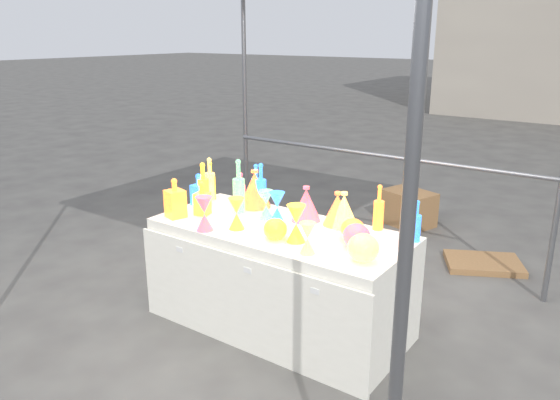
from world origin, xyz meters
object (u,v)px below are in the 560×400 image
Objects in this scene: cardboard_box_closed at (408,208)px; lampshade_0 at (255,188)px; display_table at (279,278)px; globe_0 at (275,230)px; decanter_0 at (202,198)px; hourglass_0 at (237,214)px; bottle_0 at (210,180)px.

cardboard_box_closed is 2.44m from lampshade_0.
globe_0 is (0.10, -0.19, 0.44)m from display_table.
cardboard_box_closed is 2.86m from globe_0.
lampshade_0 is at bearing 47.86° from decanter_0.
decanter_0 is at bearing 166.95° from hourglass_0.
globe_0 is 0.54× the size of lampshade_0.
lampshade_0 reaches higher than decanter_0.
bottle_0 is 1.07× the size of lampshade_0.
hourglass_0 is at bearing 178.40° from globe_0.
globe_0 is at bearing -22.10° from decanter_0.
display_table is at bearing -16.02° from bottle_0.
bottle_0 is 1.41× the size of hourglass_0.
globe_0 is (0.33, -0.01, -0.05)m from hourglass_0.
cardboard_box_closed is at bearing 94.06° from globe_0.
hourglass_0 is (0.40, -0.09, -0.02)m from decanter_0.
cardboard_box_closed is 2.37× the size of hourglass_0.
lampshade_0 is (-0.20, 0.47, 0.04)m from hourglass_0.
hourglass_0 is 1.40× the size of globe_0.
display_table is at bearing 37.83° from hourglass_0.
lampshade_0 is at bearing 138.39° from globe_0.
globe_0 is (0.74, -0.10, -0.06)m from decanter_0.
cardboard_box_closed is 2.86m from hourglass_0.
hourglass_0 is at bearing -27.19° from decanter_0.
bottle_0 reaches higher than lampshade_0.
cardboard_box_closed is 2.57m from bottle_0.
globe_0 is at bearing -64.49° from lampshade_0.
lampshade_0 is (0.42, 0.05, -0.01)m from bottle_0.
globe_0 reaches higher than display_table.
lampshade_0 is (0.20, 0.37, 0.02)m from decanter_0.
display_table is 5.93× the size of bottle_0.
lampshade_0 is at bearing -79.88° from cardboard_box_closed.
cardboard_box_closed is 1.79× the size of lampshade_0.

